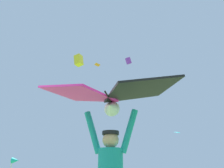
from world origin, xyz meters
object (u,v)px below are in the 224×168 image
object	(u,v)px
distant_kite_orange_far_center	(92,124)
distant_kite_teal_mid_right	(177,132)
held_stunt_kite	(109,95)
distant_kite_purple_mid_left	(128,61)
marker_flag	(15,163)
distant_kite_orange_low_left	(97,65)
distant_kite_yellow_high_right	(79,60)

from	to	relation	value
distant_kite_orange_far_center	distant_kite_teal_mid_right	world-z (taller)	distant_kite_orange_far_center
held_stunt_kite	distant_kite_purple_mid_left	distance (m)	18.58
distant_kite_orange_far_center	distant_kite_teal_mid_right	size ratio (longest dim) A/B	1.42
distant_kite_teal_mid_right	marker_flag	bearing A→B (deg)	-132.76
distant_kite_orange_low_left	distant_kite_purple_mid_left	bearing A→B (deg)	-64.64
distant_kite_orange_far_center	marker_flag	distance (m)	30.00
held_stunt_kite	distant_kite_purple_mid_left	world-z (taller)	distant_kite_purple_mid_left
held_stunt_kite	distant_kite_purple_mid_left	bearing A→B (deg)	84.89
distant_kite_orange_far_center	distant_kite_teal_mid_right	xyz separation A→B (m)	(10.01, -18.48, -4.61)
distant_kite_teal_mid_right	distant_kite_purple_mid_left	distance (m)	8.44
distant_kite_orange_far_center	distant_kite_orange_low_left	size ratio (longest dim) A/B	0.85
distant_kite_yellow_high_right	marker_flag	xyz separation A→B (m)	(0.35, -12.88, -11.99)
distant_kite_purple_mid_left	marker_flag	distance (m)	15.29
held_stunt_kite	distant_kite_orange_low_left	size ratio (longest dim) A/B	2.32
held_stunt_kite	distant_kite_yellow_high_right	size ratio (longest dim) A/B	1.50
distant_kite_purple_mid_left	distant_kite_yellow_high_right	world-z (taller)	distant_kite_yellow_high_right
distant_kite_teal_mid_right	distant_kite_yellow_high_right	xyz separation A→B (m)	(-10.09, 2.34, 9.00)
distant_kite_purple_mid_left	distant_kite_orange_far_center	bearing A→B (deg)	106.66
held_stunt_kite	distant_kite_teal_mid_right	world-z (taller)	distant_kite_teal_mid_right
distant_kite_purple_mid_left	marker_flag	xyz separation A→B (m)	(-5.44, -9.97, -10.23)
distant_kite_teal_mid_right	distant_kite_purple_mid_left	world-z (taller)	distant_kite_purple_mid_left
distant_kite_orange_low_left	marker_flag	distance (m)	23.54
held_stunt_kite	marker_flag	world-z (taller)	held_stunt_kite
distant_kite_teal_mid_right	held_stunt_kite	bearing A→B (deg)	-109.17
held_stunt_kite	distant_kite_yellow_high_right	xyz separation A→B (m)	(-4.36, 18.82, 11.24)
distant_kite_orange_low_left	distant_kite_yellow_high_right	distance (m)	6.41
marker_flag	distant_kite_orange_far_center	bearing A→B (deg)	90.51
distant_kite_orange_low_left	distant_kite_purple_mid_left	xyz separation A→B (m)	(4.06, -8.57, -4.21)
marker_flag	held_stunt_kite	bearing A→B (deg)	-55.94
distant_kite_yellow_high_right	marker_flag	world-z (taller)	distant_kite_yellow_high_right
distant_kite_purple_mid_left	distant_kite_yellow_high_right	size ratio (longest dim) A/B	0.59
distant_kite_purple_mid_left	distant_kite_teal_mid_right	bearing A→B (deg)	7.50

